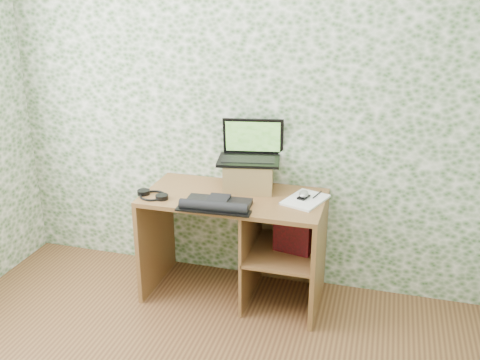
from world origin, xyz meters
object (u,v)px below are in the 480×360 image
(riser, at_px, (249,175))
(notepad, at_px, (305,200))
(desk, at_px, (246,232))
(laptop, at_px, (250,151))
(keyboard, at_px, (216,204))

(riser, distance_m, notepad, 0.43)
(riser, bearing_deg, desk, -82.75)
(desk, height_order, notepad, notepad)
(laptop, height_order, keyboard, laptop)
(desk, relative_size, notepad, 3.88)
(desk, bearing_deg, riser, 97.25)
(laptop, relative_size, notepad, 1.48)
(laptop, bearing_deg, desk, -95.11)
(riser, relative_size, notepad, 1.05)
(laptop, distance_m, notepad, 0.50)
(keyboard, relative_size, notepad, 1.54)
(notepad, bearing_deg, keyboard, -134.22)
(keyboard, bearing_deg, riser, 69.86)
(riser, xyz_separation_m, notepad, (0.41, -0.11, -0.09))
(laptop, relative_size, keyboard, 0.96)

